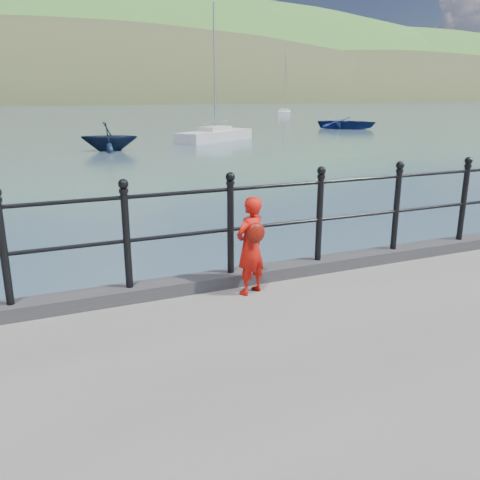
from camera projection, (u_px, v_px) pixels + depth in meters
name	position (u px, v px, depth m)	size (l,w,h in m)	color
ground	(182.00, 363.00, 6.25)	(600.00, 600.00, 0.00)	#2D4251
kerb	(182.00, 285.00, 5.82)	(60.00, 0.30, 0.15)	#28282B
railing	(180.00, 222.00, 5.61)	(18.11, 0.11, 1.20)	black
far_shore	(112.00, 151.00, 238.31)	(830.00, 200.00, 156.00)	#333A21
child	(251.00, 245.00, 5.64)	(0.48, 0.41, 1.12)	red
launch_blue	(347.00, 123.00, 47.92)	(3.86, 5.40, 1.12)	navy
launch_navy	(109.00, 136.00, 29.22)	(2.72, 3.15, 1.66)	black
sailboat_far	(284.00, 113.00, 76.78)	(4.82, 6.75, 9.52)	silver
sailboat_near	(215.00, 136.00, 35.66)	(6.64, 5.27, 9.19)	beige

